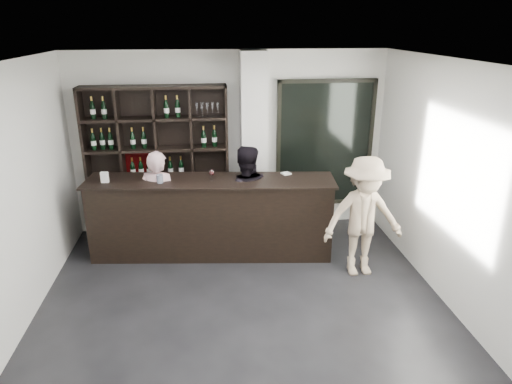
{
  "coord_description": "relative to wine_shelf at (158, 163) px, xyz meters",
  "views": [
    {
      "loc": [
        -0.37,
        -4.44,
        3.28
      ],
      "look_at": [
        0.24,
        1.1,
        1.2
      ],
      "focal_mm": 32.0,
      "sensor_mm": 36.0,
      "label": 1
    }
  ],
  "objects": [
    {
      "name": "floor",
      "position": [
        1.15,
        -2.57,
        -1.2
      ],
      "size": [
        5.0,
        5.5,
        0.01
      ],
      "primitive_type": "cube",
      "color": "black",
      "rests_on": "ground"
    },
    {
      "name": "wine_shelf",
      "position": [
        0.0,
        0.0,
        0.0
      ],
      "size": [
        2.2,
        0.35,
        2.4
      ],
      "primitive_type": null,
      "color": "black",
      "rests_on": "floor"
    },
    {
      "name": "structural_column",
      "position": [
        1.5,
        -0.1,
        0.25
      ],
      "size": [
        0.4,
        0.4,
        2.9
      ],
      "primitive_type": "cube",
      "color": "silver",
      "rests_on": "floor"
    },
    {
      "name": "glass_panel",
      "position": [
        2.7,
        0.12,
        0.2
      ],
      "size": [
        1.6,
        0.08,
        2.1
      ],
      "color": "black",
      "rests_on": "floor"
    },
    {
      "name": "tasting_counter",
      "position": [
        0.8,
        -0.82,
        -0.61
      ],
      "size": [
        3.55,
        0.73,
        1.17
      ],
      "rotation": [
        0.0,
        0.0,
        -0.1
      ],
      "color": "black",
      "rests_on": "floor"
    },
    {
      "name": "taster_pink",
      "position": [
        0.05,
        -0.72,
        -0.4
      ],
      "size": [
        0.66,
        0.53,
        1.59
      ],
      "primitive_type": "imported",
      "rotation": [
        0.0,
        0.0,
        2.86
      ],
      "color": "#D2A3A8",
      "rests_on": "floor"
    },
    {
      "name": "taster_black",
      "position": [
        1.31,
        -0.72,
        -0.39
      ],
      "size": [
        0.8,
        0.63,
        1.63
      ],
      "primitive_type": "imported",
      "rotation": [
        0.0,
        0.0,
        3.13
      ],
      "color": "black",
      "rests_on": "floor"
    },
    {
      "name": "customer",
      "position": [
        2.82,
        -1.61,
        -0.36
      ],
      "size": [
        1.1,
        0.65,
        1.68
      ],
      "primitive_type": "imported",
      "rotation": [
        0.0,
        0.0,
        0.03
      ],
      "color": "tan",
      "rests_on": "floor"
    },
    {
      "name": "wine_glass",
      "position": [
        0.82,
        -0.84,
        0.06
      ],
      "size": [
        0.09,
        0.09,
        0.18
      ],
      "primitive_type": null,
      "rotation": [
        0.0,
        0.0,
        -0.28
      ],
      "color": "white",
      "rests_on": "tasting_counter"
    },
    {
      "name": "spit_cup",
      "position": [
        0.1,
        -0.87,
        0.03
      ],
      "size": [
        0.1,
        0.1,
        0.12
      ],
      "primitive_type": "cylinder",
      "rotation": [
        0.0,
        0.0,
        -0.07
      ],
      "color": "silver",
      "rests_on": "tasting_counter"
    },
    {
      "name": "napkin_stack",
      "position": [
        1.92,
        -0.68,
        -0.02
      ],
      "size": [
        0.16,
        0.16,
        0.02
      ],
      "primitive_type": "cube",
      "rotation": [
        0.0,
        0.0,
        0.4
      ],
      "color": "white",
      "rests_on": "tasting_counter"
    },
    {
      "name": "card_stand",
      "position": [
        -0.67,
        -0.77,
        0.05
      ],
      "size": [
        0.11,
        0.06,
        0.15
      ],
      "primitive_type": "cube",
      "rotation": [
        0.0,
        0.0,
        -0.09
      ],
      "color": "white",
      "rests_on": "tasting_counter"
    }
  ]
}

